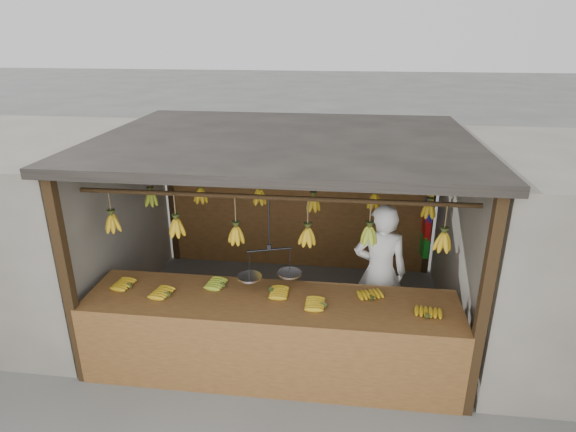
# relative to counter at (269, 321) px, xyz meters

# --- Properties ---
(ground) EXTENTS (80.00, 80.00, 0.00)m
(ground) POSITION_rel_counter_xyz_m (0.01, 1.24, -0.72)
(ground) COLOR #5B5B57
(stall) EXTENTS (4.30, 3.30, 2.40)m
(stall) POSITION_rel_counter_xyz_m (0.01, 1.57, 1.25)
(stall) COLOR black
(stall) RESTS_ON ground
(neighbor_left) EXTENTS (3.00, 3.00, 2.30)m
(neighbor_left) POSITION_rel_counter_xyz_m (-3.59, 1.24, 0.43)
(neighbor_left) COLOR slate
(neighbor_left) RESTS_ON ground
(counter) EXTENTS (3.94, 0.90, 0.96)m
(counter) POSITION_rel_counter_xyz_m (0.00, 0.00, 0.00)
(counter) COLOR brown
(counter) RESTS_ON ground
(hanging_bananas) EXTENTS (3.64, 2.25, 0.38)m
(hanging_bananas) POSITION_rel_counter_xyz_m (0.02, 1.24, 0.89)
(hanging_bananas) COLOR #B88C13
(hanging_bananas) RESTS_ON ground
(balance_scale) EXTENTS (0.65, 0.38, 0.88)m
(balance_scale) POSITION_rel_counter_xyz_m (-0.02, 0.24, 0.47)
(balance_scale) COLOR black
(balance_scale) RESTS_ON ground
(vendor) EXTENTS (0.63, 0.42, 1.72)m
(vendor) POSITION_rel_counter_xyz_m (1.18, 0.96, 0.14)
(vendor) COLOR white
(vendor) RESTS_ON ground
(bag_bundles) EXTENTS (0.08, 0.26, 1.24)m
(bag_bundles) POSITION_rel_counter_xyz_m (1.95, 2.59, 0.24)
(bag_bundles) COLOR yellow
(bag_bundles) RESTS_ON ground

